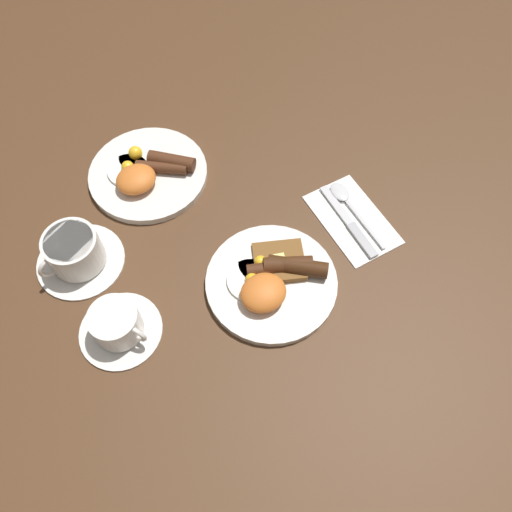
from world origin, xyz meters
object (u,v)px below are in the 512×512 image
object	(u,v)px
breakfast_plate_near	(272,279)
knife	(351,225)
breakfast_plate_far	(147,173)
spoon	(345,198)
teacup_near	(118,325)
teacup_far	(75,253)

from	to	relation	value
breakfast_plate_near	knife	distance (m)	0.20
breakfast_plate_near	breakfast_plate_far	distance (m)	0.35
breakfast_plate_near	spoon	xyz separation A→B (m)	(0.22, 0.08, -0.01)
teacup_near	knife	size ratio (longest dim) A/B	0.78
teacup_near	spoon	world-z (taller)	teacup_near
teacup_far	knife	size ratio (longest dim) A/B	0.88
teacup_near	teacup_far	distance (m)	0.16
breakfast_plate_far	spoon	xyz separation A→B (m)	(0.31, -0.26, -0.01)
knife	breakfast_plate_near	bearing A→B (deg)	100.67
breakfast_plate_far	teacup_near	bearing A→B (deg)	-123.17
breakfast_plate_far	teacup_near	world-z (taller)	teacup_near
teacup_far	knife	bearing A→B (deg)	-22.61
breakfast_plate_far	teacup_near	size ratio (longest dim) A/B	1.68
teacup_far	spoon	size ratio (longest dim) A/B	0.93
teacup_far	knife	distance (m)	0.51
spoon	teacup_near	bearing A→B (deg)	94.80
teacup_far	knife	world-z (taller)	teacup_far
breakfast_plate_far	teacup_near	xyz separation A→B (m)	(-0.18, -0.28, 0.01)
breakfast_plate_far	teacup_far	distance (m)	0.22
breakfast_plate_near	breakfast_plate_far	xyz separation A→B (m)	(-0.09, 0.34, -0.00)
breakfast_plate_far	spoon	size ratio (longest dim) A/B	1.38
breakfast_plate_near	breakfast_plate_far	world-z (taller)	breakfast_plate_near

